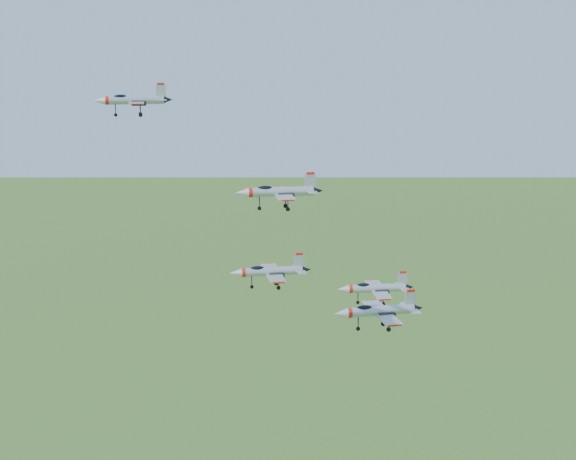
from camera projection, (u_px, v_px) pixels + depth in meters
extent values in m
cylinder|color=#A0A6AD|center=(135.00, 100.00, 129.17)|extent=(9.33, 1.47, 1.35)
cone|color=#A0A6AD|center=(99.00, 101.00, 128.12)|extent=(1.88, 1.37, 1.35)
cone|color=black|center=(168.00, 100.00, 130.18)|extent=(1.46, 1.16, 1.14)
ellipsoid|color=black|center=(120.00, 97.00, 128.63)|extent=(2.29, 1.00, 0.85)
cube|color=#A0A6AD|center=(136.00, 103.00, 126.50)|extent=(2.44, 4.59, 0.14)
cube|color=#A0A6AD|center=(136.00, 100.00, 132.04)|extent=(2.44, 4.59, 0.14)
cube|color=#A0A6AD|center=(161.00, 91.00, 129.65)|extent=(1.55, 0.15, 2.17)
cube|color=red|center=(161.00, 84.00, 129.39)|extent=(1.14, 0.16, 0.36)
cylinder|color=#A0A6AD|center=(281.00, 192.00, 118.66)|extent=(9.74, 1.73, 1.40)
cone|color=#A0A6AD|center=(242.00, 193.00, 117.83)|extent=(1.99, 1.47, 1.40)
cone|color=black|center=(318.00, 191.00, 119.45)|extent=(1.55, 1.24, 1.19)
ellipsoid|color=black|center=(265.00, 189.00, 118.20)|extent=(2.40, 1.09, 0.89)
cube|color=#A0A6AD|center=(285.00, 197.00, 115.84)|extent=(2.64, 4.83, 0.15)
cube|color=#A0A6AD|center=(280.00, 190.00, 121.66)|extent=(2.64, 4.83, 0.15)
cube|color=#A0A6AD|center=(310.00, 181.00, 118.95)|extent=(1.62, 0.18, 2.26)
cube|color=red|center=(310.00, 173.00, 118.68)|extent=(1.19, 0.19, 0.38)
cylinder|color=#A0A6AD|center=(272.00, 271.00, 106.35)|extent=(8.12, 1.22, 1.17)
cone|color=#A0A6AD|center=(235.00, 273.00, 105.53)|extent=(1.63, 1.18, 1.17)
cone|color=black|center=(306.00, 270.00, 107.14)|extent=(1.27, 1.00, 1.00)
ellipsoid|color=black|center=(257.00, 269.00, 105.91)|extent=(1.99, 0.85, 0.74)
cube|color=#A0A6AD|center=(276.00, 278.00, 104.01)|extent=(2.10, 3.98, 0.13)
cube|color=#A0A6AD|center=(270.00, 268.00, 108.85)|extent=(2.10, 3.98, 0.13)
cube|color=#A0A6AD|center=(299.00, 261.00, 106.70)|extent=(1.35, 0.12, 1.89)
cube|color=red|center=(299.00, 254.00, 106.47)|extent=(0.99, 0.13, 0.32)
cylinder|color=#A0A6AD|center=(377.00, 288.00, 131.58)|extent=(9.53, 2.02, 1.37)
cone|color=#A0A6AD|center=(343.00, 289.00, 130.97)|extent=(1.98, 1.49, 1.37)
cone|color=black|center=(409.00, 287.00, 132.17)|extent=(1.55, 1.26, 1.16)
ellipsoid|color=black|center=(363.00, 286.00, 131.21)|extent=(2.37, 1.14, 0.87)
cube|color=#A0A6AD|center=(382.00, 295.00, 128.81)|extent=(2.73, 4.78, 0.15)
cube|color=#A0A6AD|center=(374.00, 284.00, 134.51)|extent=(2.73, 4.78, 0.15)
cube|color=#A0A6AD|center=(403.00, 279.00, 131.72)|extent=(1.58, 0.24, 2.21)
cube|color=red|center=(403.00, 272.00, 131.46)|extent=(1.16, 0.23, 0.37)
cylinder|color=#A0A6AD|center=(380.00, 311.00, 115.24)|extent=(9.99, 1.77, 1.44)
cone|color=#A0A6AD|center=(341.00, 314.00, 114.01)|extent=(2.04, 1.50, 1.44)
cone|color=black|center=(418.00, 308.00, 116.43)|extent=(1.59, 1.27, 1.22)
ellipsoid|color=black|center=(364.00, 308.00, 114.62)|extent=(2.46, 1.11, 0.91)
cube|color=#A0A6AD|center=(389.00, 319.00, 112.41)|extent=(2.70, 4.94, 0.15)
cube|color=#A0A6AD|center=(375.00, 306.00, 118.30)|extent=(2.70, 4.94, 0.15)
cube|color=#A0A6AD|center=(411.00, 299.00, 115.84)|extent=(1.66, 0.19, 2.32)
cube|color=red|center=(411.00, 291.00, 115.56)|extent=(1.22, 0.20, 0.39)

